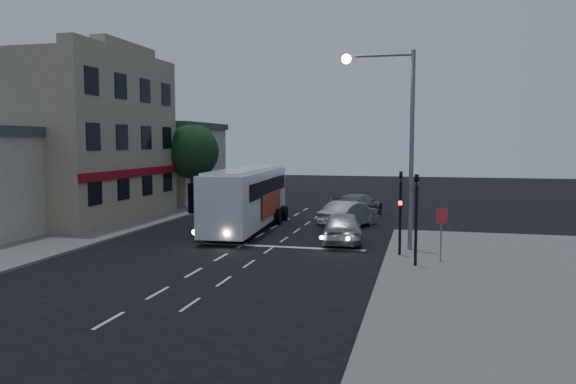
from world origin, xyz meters
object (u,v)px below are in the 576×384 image
(tour_bus, at_px, (247,197))
(traffic_signal_side, at_px, (416,208))
(traffic_signal_main, at_px, (400,203))
(car_suv, at_px, (342,227))
(regulatory_sign, at_px, (441,226))
(streetlight, at_px, (397,126))
(car_sedan_b, at_px, (358,205))
(street_tree, at_px, (192,149))
(car_sedan_a, at_px, (349,214))

(tour_bus, relative_size, traffic_signal_side, 2.84)
(traffic_signal_main, bearing_deg, car_suv, 134.24)
(traffic_signal_main, height_order, traffic_signal_side, same)
(car_suv, xyz_separation_m, regulatory_sign, (4.64, -4.04, 0.79))
(traffic_signal_main, height_order, streetlight, streetlight)
(car_suv, bearing_deg, car_sedan_b, -95.32)
(streetlight, bearing_deg, traffic_signal_main, -79.80)
(tour_bus, bearing_deg, car_suv, -30.59)
(tour_bus, bearing_deg, regulatory_sign, -37.48)
(tour_bus, relative_size, regulatory_sign, 5.29)
(car_sedan_b, xyz_separation_m, regulatory_sign, (5.05, -14.45, 0.83))
(street_tree, bearing_deg, car_suv, -41.11)
(tour_bus, height_order, traffic_signal_side, traffic_signal_side)
(streetlight, bearing_deg, tour_bus, 152.00)
(car_sedan_b, bearing_deg, streetlight, 117.72)
(traffic_signal_side, relative_size, regulatory_sign, 1.86)
(traffic_signal_main, bearing_deg, streetlight, 100.20)
(car_sedan_b, distance_m, street_tree, 13.03)
(car_suv, distance_m, car_sedan_a, 5.11)
(car_sedan_b, xyz_separation_m, traffic_signal_side, (4.05, -15.42, 1.66))
(tour_bus, xyz_separation_m, streetlight, (8.62, -4.58, 3.82))
(car_sedan_b, distance_m, streetlight, 13.37)
(streetlight, relative_size, street_tree, 1.45)
(car_suv, distance_m, street_tree, 17.47)
(car_sedan_a, xyz_separation_m, streetlight, (3.03, -6.70, 4.95))
(car_sedan_b, bearing_deg, car_sedan_a, 103.96)
(traffic_signal_main, relative_size, street_tree, 0.66)
(traffic_signal_main, bearing_deg, tour_bus, 145.92)
(traffic_signal_side, bearing_deg, street_tree, 135.50)
(street_tree, bearing_deg, traffic_signal_side, -44.50)
(car_sedan_b, height_order, street_tree, street_tree)
(car_suv, relative_size, streetlight, 0.52)
(car_suv, bearing_deg, streetlight, 141.70)
(car_suv, xyz_separation_m, car_sedan_b, (-0.40, 10.42, -0.04))
(traffic_signal_main, relative_size, traffic_signal_side, 1.00)
(car_suv, height_order, regulatory_sign, regulatory_sign)
(tour_bus, xyz_separation_m, street_tree, (-6.93, 8.24, 2.59))
(streetlight, bearing_deg, car_sedan_b, 104.42)
(regulatory_sign, distance_m, street_tree, 23.40)
(car_suv, xyz_separation_m, traffic_signal_main, (2.94, -3.02, 1.62))
(traffic_signal_main, relative_size, regulatory_sign, 1.86)
(car_suv, height_order, street_tree, street_tree)
(car_suv, bearing_deg, traffic_signal_main, 126.71)
(car_sedan_a, relative_size, streetlight, 0.53)
(traffic_signal_side, bearing_deg, car_sedan_a, 111.52)
(car_suv, bearing_deg, traffic_signal_side, 118.55)
(tour_bus, distance_m, car_suv, 6.73)
(car_sedan_b, height_order, traffic_signal_main, traffic_signal_main)
(car_sedan_a, distance_m, traffic_signal_side, 10.98)
(car_sedan_a, height_order, traffic_signal_side, traffic_signal_side)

